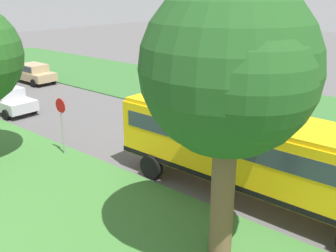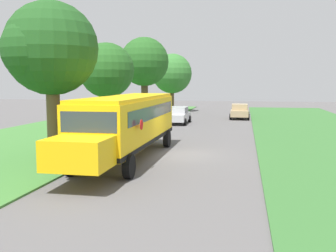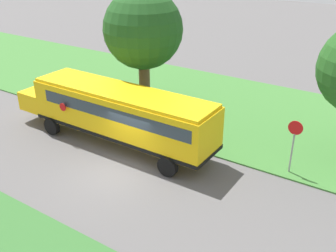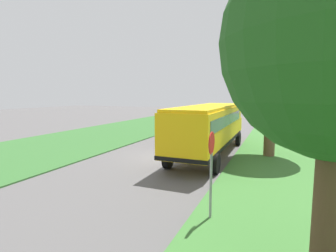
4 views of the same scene
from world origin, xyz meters
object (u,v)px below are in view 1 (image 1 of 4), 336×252
at_px(car_tan_middle, 33,72).
at_px(oak_tree_beside_bus, 233,72).
at_px(stop_sign, 62,120).
at_px(car_silver_nearest, 6,98).
at_px(school_bus, 256,150).

bearing_deg(car_tan_middle, oak_tree_beside_bus, -110.12).
bearing_deg(car_tan_middle, stop_sign, -116.91).
xyz_separation_m(car_silver_nearest, oak_tree_beside_bus, (-3.30, -18.26, 4.54)).
distance_m(car_silver_nearest, oak_tree_beside_bus, 19.10).
height_order(oak_tree_beside_bus, stop_sign, oak_tree_beside_bus).
relative_size(oak_tree_beside_bus, stop_sign, 2.83).
height_order(car_tan_middle, stop_sign, stop_sign).
distance_m(school_bus, car_silver_nearest, 17.25).
relative_size(car_tan_middle, stop_sign, 1.61).
relative_size(school_bus, car_tan_middle, 2.82).
bearing_deg(school_bus, stop_sign, 103.81).
xyz_separation_m(car_silver_nearest, stop_sign, (-1.80, -8.55, 0.86)).
relative_size(car_tan_middle, oak_tree_beside_bus, 0.57).
height_order(school_bus, car_silver_nearest, school_bus).
xyz_separation_m(car_tan_middle, oak_tree_beside_bus, (-8.90, -24.29, 4.54)).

